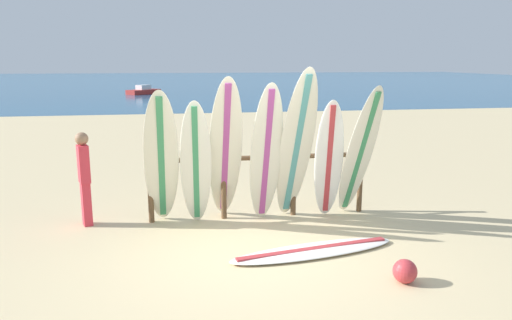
{
  "coord_description": "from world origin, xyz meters",
  "views": [
    {
      "loc": [
        -0.98,
        -6.14,
        2.58
      ],
      "look_at": [
        0.36,
        1.83,
        0.91
      ],
      "focal_mm": 33.85,
      "sensor_mm": 36.0,
      "label": 1
    }
  ],
  "objects_px": {
    "surfboard_leaning_far_right": "(360,153)",
    "beachgoer_standing": "(84,175)",
    "surfboard_rack": "(259,173)",
    "surfboard_leaning_far_left": "(161,159)",
    "surfboard_leaning_center": "(266,154)",
    "surfboard_lying_on_sand": "(314,250)",
    "surfboard_leaning_center_right": "(296,147)",
    "surfboard_leaning_left": "(196,164)",
    "small_boat_offshore": "(144,91)",
    "surfboard_leaning_right": "(329,160)",
    "beach_ball": "(405,271)",
    "surfboard_leaning_center_left": "(225,151)"
  },
  "relations": [
    {
      "from": "surfboard_leaning_center_left",
      "to": "surfboard_lying_on_sand",
      "type": "distance_m",
      "value": 2.11
    },
    {
      "from": "surfboard_rack",
      "to": "surfboard_leaning_far_right",
      "type": "height_order",
      "value": "surfboard_leaning_far_right"
    },
    {
      "from": "small_boat_offshore",
      "to": "beachgoer_standing",
      "type": "bearing_deg",
      "value": -88.31
    },
    {
      "from": "surfboard_leaning_far_left",
      "to": "surfboard_rack",
      "type": "bearing_deg",
      "value": 11.55
    },
    {
      "from": "surfboard_leaning_left",
      "to": "surfboard_leaning_center",
      "type": "xyz_separation_m",
      "value": [
        1.09,
        -0.08,
        0.13
      ]
    },
    {
      "from": "surfboard_leaning_center_right",
      "to": "surfboard_lying_on_sand",
      "type": "relative_size",
      "value": 1.02
    },
    {
      "from": "surfboard_leaning_far_left",
      "to": "surfboard_lying_on_sand",
      "type": "bearing_deg",
      "value": -33.74
    },
    {
      "from": "surfboard_leaning_center_right",
      "to": "surfboard_leaning_center_left",
      "type": "bearing_deg",
      "value": 171.8
    },
    {
      "from": "beachgoer_standing",
      "to": "small_boat_offshore",
      "type": "xyz_separation_m",
      "value": [
        -0.92,
        31.1,
        -0.57
      ]
    },
    {
      "from": "surfboard_leaning_center",
      "to": "surfboard_leaning_center_right",
      "type": "bearing_deg",
      "value": -2.16
    },
    {
      "from": "surfboard_leaning_center",
      "to": "surfboard_leaning_right",
      "type": "distance_m",
      "value": 1.08
    },
    {
      "from": "surfboard_leaning_right",
      "to": "beachgoer_standing",
      "type": "distance_m",
      "value": 3.9
    },
    {
      "from": "surfboard_leaning_center_left",
      "to": "surfboard_rack",
      "type": "bearing_deg",
      "value": 23.82
    },
    {
      "from": "surfboard_leaning_left",
      "to": "surfboard_leaning_center_right",
      "type": "xyz_separation_m",
      "value": [
        1.57,
        -0.1,
        0.24
      ]
    },
    {
      "from": "surfboard_rack",
      "to": "surfboard_leaning_far_left",
      "type": "bearing_deg",
      "value": -168.45
    },
    {
      "from": "surfboard_leaning_center_left",
      "to": "beach_ball",
      "type": "xyz_separation_m",
      "value": [
        1.85,
        -2.47,
        -1.05
      ]
    },
    {
      "from": "surfboard_leaning_center_right",
      "to": "beachgoer_standing",
      "type": "distance_m",
      "value": 3.36
    },
    {
      "from": "surfboard_rack",
      "to": "surfboard_leaning_far_left",
      "type": "height_order",
      "value": "surfboard_leaning_far_left"
    },
    {
      "from": "surfboard_leaning_center_right",
      "to": "surfboard_leaning_center",
      "type": "bearing_deg",
      "value": 177.84
    },
    {
      "from": "surfboard_leaning_center_right",
      "to": "beach_ball",
      "type": "height_order",
      "value": "surfboard_leaning_center_right"
    },
    {
      "from": "surfboard_leaning_far_left",
      "to": "surfboard_leaning_center_left",
      "type": "bearing_deg",
      "value": 3.71
    },
    {
      "from": "surfboard_leaning_center_right",
      "to": "beach_ball",
      "type": "relative_size",
      "value": 8.74
    },
    {
      "from": "surfboard_leaning_left",
      "to": "surfboard_leaning_center_right",
      "type": "distance_m",
      "value": 1.59
    },
    {
      "from": "surfboard_rack",
      "to": "surfboard_leaning_left",
      "type": "xyz_separation_m",
      "value": [
        -1.05,
        -0.32,
        0.27
      ]
    },
    {
      "from": "surfboard_rack",
      "to": "surfboard_leaning_far_right",
      "type": "bearing_deg",
      "value": -14.15
    },
    {
      "from": "surfboard_leaning_center",
      "to": "surfboard_leaning_far_right",
      "type": "height_order",
      "value": "surfboard_leaning_center"
    },
    {
      "from": "surfboard_rack",
      "to": "beach_ball",
      "type": "height_order",
      "value": "surfboard_rack"
    },
    {
      "from": "surfboard_leaning_center_right",
      "to": "surfboard_rack",
      "type": "bearing_deg",
      "value": 141.31
    },
    {
      "from": "surfboard_leaning_center",
      "to": "surfboard_leaning_right",
      "type": "xyz_separation_m",
      "value": [
        1.06,
        0.12,
        -0.14
      ]
    },
    {
      "from": "surfboard_leaning_center_left",
      "to": "beachgoer_standing",
      "type": "distance_m",
      "value": 2.24
    },
    {
      "from": "surfboard_leaning_left",
      "to": "small_boat_offshore",
      "type": "relative_size",
      "value": 0.76
    },
    {
      "from": "surfboard_leaning_right",
      "to": "surfboard_leaning_far_right",
      "type": "bearing_deg",
      "value": -13.92
    },
    {
      "from": "surfboard_leaning_center",
      "to": "beachgoer_standing",
      "type": "relative_size",
      "value": 1.52
    },
    {
      "from": "surfboard_leaning_far_right",
      "to": "beachgoer_standing",
      "type": "bearing_deg",
      "value": 174.36
    },
    {
      "from": "surfboard_leaning_right",
      "to": "small_boat_offshore",
      "type": "height_order",
      "value": "surfboard_leaning_right"
    },
    {
      "from": "small_boat_offshore",
      "to": "surfboard_lying_on_sand",
      "type": "bearing_deg",
      "value": -82.78
    },
    {
      "from": "surfboard_leaning_far_left",
      "to": "small_boat_offshore",
      "type": "xyz_separation_m",
      "value": [
        -2.12,
        31.45,
        -0.84
      ]
    },
    {
      "from": "surfboard_leaning_center",
      "to": "beach_ball",
      "type": "distance_m",
      "value": 2.82
    },
    {
      "from": "surfboard_leaning_far_left",
      "to": "surfboard_leaning_center",
      "type": "relative_size",
      "value": 0.96
    },
    {
      "from": "surfboard_leaning_left",
      "to": "small_boat_offshore",
      "type": "bearing_deg",
      "value": 94.8
    },
    {
      "from": "surfboard_leaning_center",
      "to": "small_boat_offshore",
      "type": "distance_m",
      "value": 31.76
    },
    {
      "from": "surfboard_leaning_left",
      "to": "surfboard_leaning_center_left",
      "type": "distance_m",
      "value": 0.51
    },
    {
      "from": "surfboard_rack",
      "to": "surfboard_leaning_center_right",
      "type": "distance_m",
      "value": 0.84
    },
    {
      "from": "surfboard_leaning_center",
      "to": "surfboard_leaning_far_right",
      "type": "bearing_deg",
      "value": -0.04
    },
    {
      "from": "surfboard_leaning_far_left",
      "to": "surfboard_leaning_center_right",
      "type": "distance_m",
      "value": 2.1
    },
    {
      "from": "surfboard_leaning_far_left",
      "to": "beachgoer_standing",
      "type": "bearing_deg",
      "value": 163.66
    },
    {
      "from": "surfboard_rack",
      "to": "surfboard_leaning_far_left",
      "type": "relative_size",
      "value": 1.66
    },
    {
      "from": "surfboard_leaning_far_right",
      "to": "beachgoer_standing",
      "type": "distance_m",
      "value": 4.39
    },
    {
      "from": "surfboard_rack",
      "to": "surfboard_lying_on_sand",
      "type": "relative_size",
      "value": 1.48
    },
    {
      "from": "surfboard_leaning_center_left",
      "to": "small_boat_offshore",
      "type": "bearing_deg",
      "value": 95.66
    }
  ]
}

